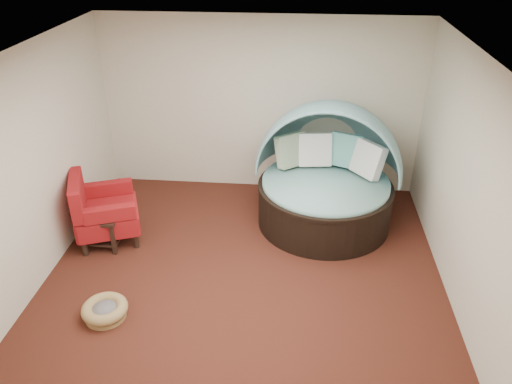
# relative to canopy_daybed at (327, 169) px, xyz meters

# --- Properties ---
(floor) EXTENTS (5.00, 5.00, 0.00)m
(floor) POSITION_rel_canopy_daybed_xyz_m (-1.04, -1.52, -0.83)
(floor) COLOR #4B1D15
(floor) RESTS_ON ground
(wall_back) EXTENTS (5.00, 0.00, 5.00)m
(wall_back) POSITION_rel_canopy_daybed_xyz_m (-1.04, 0.98, 0.57)
(wall_back) COLOR beige
(wall_back) RESTS_ON floor
(wall_front) EXTENTS (5.00, 0.00, 5.00)m
(wall_front) POSITION_rel_canopy_daybed_xyz_m (-1.04, -4.02, 0.57)
(wall_front) COLOR beige
(wall_front) RESTS_ON floor
(wall_left) EXTENTS (0.00, 5.00, 5.00)m
(wall_left) POSITION_rel_canopy_daybed_xyz_m (-3.54, -1.52, 0.57)
(wall_left) COLOR beige
(wall_left) RESTS_ON floor
(wall_right) EXTENTS (0.00, 5.00, 5.00)m
(wall_right) POSITION_rel_canopy_daybed_xyz_m (1.46, -1.52, 0.57)
(wall_right) COLOR beige
(wall_right) RESTS_ON floor
(ceiling) EXTENTS (5.00, 5.00, 0.00)m
(ceiling) POSITION_rel_canopy_daybed_xyz_m (-1.04, -1.52, 1.97)
(ceiling) COLOR white
(ceiling) RESTS_ON wall_back
(canopy_daybed) EXTENTS (2.25, 2.19, 1.79)m
(canopy_daybed) POSITION_rel_canopy_daybed_xyz_m (0.00, 0.00, 0.00)
(canopy_daybed) COLOR black
(canopy_daybed) RESTS_ON floor
(pet_basket) EXTENTS (0.68, 0.68, 0.18)m
(pet_basket) POSITION_rel_canopy_daybed_xyz_m (-2.55, -2.37, -0.73)
(pet_basket) COLOR brown
(pet_basket) RESTS_ON floor
(red_armchair) EXTENTS (1.10, 1.10, 0.99)m
(red_armchair) POSITION_rel_canopy_daybed_xyz_m (-3.10, -0.82, -0.37)
(red_armchair) COLOR black
(red_armchair) RESTS_ON floor
(side_table) EXTENTS (0.52, 0.52, 0.49)m
(side_table) POSITION_rel_canopy_daybed_xyz_m (-3.04, -0.97, -0.51)
(side_table) COLOR black
(side_table) RESTS_ON floor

